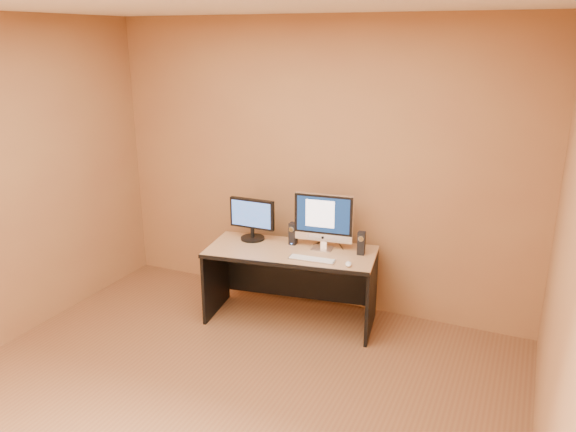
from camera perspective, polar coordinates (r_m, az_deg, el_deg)
The scene contains 11 objects.
floor at distance 3.99m, azimuth -8.72°, elevation -19.79°, with size 4.00×4.00×0.00m, color brown.
walls at distance 3.36m, azimuth -9.75°, elevation -1.91°, with size 4.00×4.00×2.60m, color olive, non-canonical shape.
desk at distance 4.95m, azimuth 0.28°, elevation -7.09°, with size 1.44×0.63×0.67m, color tan, non-canonical shape.
imac at distance 4.78m, azimuth 3.56°, elevation -0.58°, with size 0.51×0.19×0.50m, color silver, non-canonical shape.
second_monitor at distance 5.03m, azimuth -3.66°, elevation -0.34°, with size 0.43×0.22×0.38m, color black, non-canonical shape.
speaker_left at distance 4.93m, azimuth 0.52°, elevation -1.79°, with size 0.06×0.06×0.20m, color black, non-canonical shape.
speaker_right at distance 4.74m, azimuth 7.46°, elevation -2.75°, with size 0.06×0.06×0.20m, color black, non-canonical shape.
keyboard at distance 4.62m, azimuth 2.43°, elevation -4.41°, with size 0.39×0.10×0.02m, color #B5B4B9.
mouse at distance 4.52m, azimuth 6.16°, elevation -4.86°, with size 0.05×0.09×0.03m, color white.
cable_a at distance 4.94m, azimuth 5.35°, elevation -3.00°, with size 0.01×0.01×0.20m, color black.
cable_b at distance 5.00m, azimuth 3.25°, elevation -2.68°, with size 0.01×0.01×0.16m, color black.
Camera 1 is at (1.79, -2.61, 2.42)m, focal length 35.00 mm.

